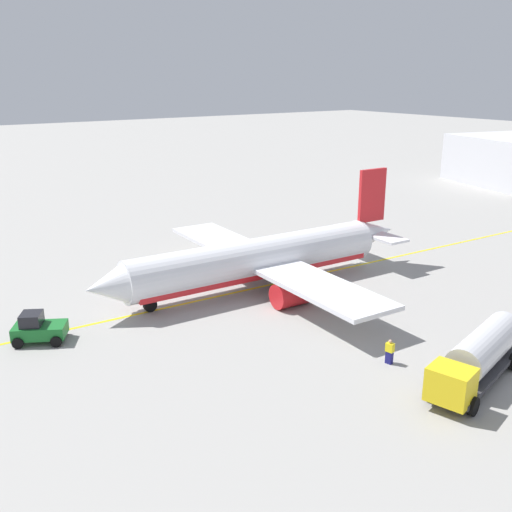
# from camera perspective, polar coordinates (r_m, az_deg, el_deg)

# --- Properties ---
(ground_plane) EXTENTS (400.00, 400.00, 0.00)m
(ground_plane) POSITION_cam_1_polar(r_m,az_deg,el_deg) (52.44, -0.00, -3.13)
(ground_plane) COLOR #9E9B96
(airplane) EXTENTS (31.81, 29.17, 9.58)m
(airplane) POSITION_cam_1_polar(r_m,az_deg,el_deg) (51.85, 0.47, -0.32)
(airplane) COLOR white
(airplane) RESTS_ON ground
(fuel_tanker) EXTENTS (11.10, 5.25, 3.15)m
(fuel_tanker) POSITION_cam_1_polar(r_m,az_deg,el_deg) (38.95, 20.90, -9.10)
(fuel_tanker) COLOR #2D2D33
(fuel_tanker) RESTS_ON ground
(pushback_tug) EXTENTS (4.12, 3.66, 2.20)m
(pushback_tug) POSITION_cam_1_polar(r_m,az_deg,el_deg) (44.66, -20.48, -6.64)
(pushback_tug) COLOR #196B28
(pushback_tug) RESTS_ON ground
(refueling_worker) EXTENTS (0.46, 0.58, 1.71)m
(refueling_worker) POSITION_cam_1_polar(r_m,az_deg,el_deg) (39.95, 12.90, -9.11)
(refueling_worker) COLOR navy
(refueling_worker) RESTS_ON ground
(safety_cone_nose) EXTENTS (0.55, 0.55, 0.62)m
(safety_cone_nose) POSITION_cam_1_polar(r_m,az_deg,el_deg) (52.94, -13.75, -3.10)
(safety_cone_nose) COLOR #F2590F
(safety_cone_nose) RESTS_ON ground
(taxi_line_marking) EXTENTS (84.99, 3.38, 0.01)m
(taxi_line_marking) POSITION_cam_1_polar(r_m,az_deg,el_deg) (52.44, -0.00, -3.13)
(taxi_line_marking) COLOR yellow
(taxi_line_marking) RESTS_ON ground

